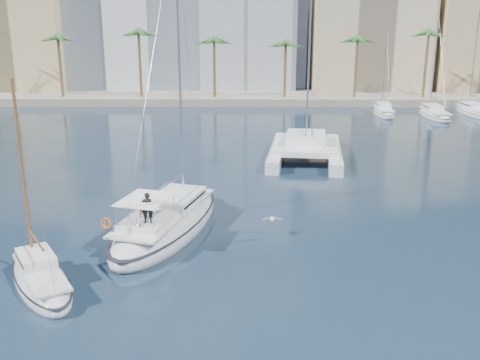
{
  "coord_description": "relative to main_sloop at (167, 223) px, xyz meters",
  "views": [
    {
      "loc": [
        0.49,
        -28.81,
        12.37
      ],
      "look_at": [
        0.11,
        1.5,
        3.52
      ],
      "focal_mm": 40.0,
      "sensor_mm": 36.0,
      "label": 1
    }
  ],
  "objects": [
    {
      "name": "catamaran",
      "position": [
        10.52,
        18.89,
        0.61
      ],
      "size": [
        8.18,
        13.9,
        19.08
      ],
      "rotation": [
        0.0,
        0.0,
        -0.12
      ],
      "color": "silver",
      "rests_on": "ground"
    },
    {
      "name": "moored_yacht_b",
      "position": [
        30.89,
        42.92,
        -0.57
      ],
      "size": [
        3.32,
        10.83,
        13.72
      ],
      "primitive_type": null,
      "rotation": [
        0.0,
        0.0,
        -0.02
      ],
      "color": "silver",
      "rests_on": "ground"
    },
    {
      "name": "palm_centre",
      "position": [
        4.39,
        54.92,
        9.71
      ],
      "size": [
        3.6,
        3.6,
        12.3
      ],
      "color": "brown",
      "rests_on": "ground"
    },
    {
      "name": "seagull",
      "position": [
        6.44,
        -0.69,
        0.55
      ],
      "size": [
        1.23,
        0.53,
        0.23
      ],
      "color": "silver",
      "rests_on": "ground"
    },
    {
      "name": "palm_left",
      "position": [
        -29.61,
        54.92,
        9.71
      ],
      "size": [
        3.6,
        3.6,
        12.3
      ],
      "color": "brown",
      "rests_on": "ground"
    },
    {
      "name": "main_sloop",
      "position": [
        0.0,
        0.0,
        0.0
      ],
      "size": [
        7.48,
        13.72,
        19.42
      ],
      "rotation": [
        0.0,
        0.0,
        -0.27
      ],
      "color": "silver",
      "rests_on": "ground"
    },
    {
      "name": "quay",
      "position": [
        4.39,
        58.92,
        0.03
      ],
      "size": [
        120.0,
        14.0,
        1.2
      ],
      "primitive_type": "cube",
      "color": "gray",
      "rests_on": "ground"
    },
    {
      "name": "building_modern",
      "position": [
        -7.61,
        70.92,
        13.43
      ],
      "size": [
        42.0,
        16.0,
        28.0
      ],
      "primitive_type": "cube",
      "color": "silver",
      "rests_on": "ground"
    },
    {
      "name": "building_tan_left",
      "position": [
        -37.61,
        66.92,
        10.43
      ],
      "size": [
        22.0,
        14.0,
        22.0
      ],
      "primitive_type": "cube",
      "color": "tan",
      "rests_on": "ground"
    },
    {
      "name": "small_sloop",
      "position": [
        -5.15,
        -7.33,
        -0.17
      ],
      "size": [
        5.94,
        7.43,
        10.57
      ],
      "rotation": [
        0.0,
        0.0,
        0.58
      ],
      "color": "silver",
      "rests_on": "ground"
    },
    {
      "name": "moored_yacht_a",
      "position": [
        24.39,
        44.92,
        -0.57
      ],
      "size": [
        3.37,
        9.52,
        11.9
      ],
      "primitive_type": null,
      "rotation": [
        0.0,
        0.0,
        -0.07
      ],
      "color": "silver",
      "rests_on": "ground"
    },
    {
      "name": "building_beige",
      "position": [
        26.39,
        67.92,
        9.43
      ],
      "size": [
        20.0,
        14.0,
        20.0
      ],
      "primitive_type": "cube",
      "color": "#BFAD89",
      "rests_on": "ground"
    },
    {
      "name": "palm_right",
      "position": [
        38.39,
        54.92,
        9.71
      ],
      "size": [
        3.6,
        3.6,
        12.3
      ],
      "color": "brown",
      "rests_on": "ground"
    },
    {
      "name": "ground",
      "position": [
        4.39,
        -2.08,
        -0.57
      ],
      "size": [
        160.0,
        160.0,
        0.0
      ],
      "primitive_type": "plane",
      "color": "black",
      "rests_on": "ground"
    },
    {
      "name": "moored_yacht_c",
      "position": [
        37.39,
        44.92,
        -0.57
      ],
      "size": [
        3.98,
        12.33,
        15.54
      ],
      "primitive_type": null,
      "rotation": [
        0.0,
        0.0,
        0.03
      ],
      "color": "silver",
      "rests_on": "ground"
    }
  ]
}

